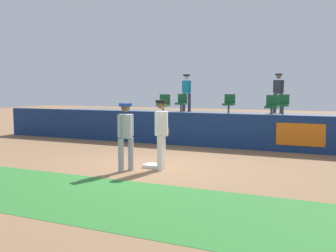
# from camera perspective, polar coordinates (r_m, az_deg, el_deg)

# --- Properties ---
(ground_plane) EXTENTS (60.00, 60.00, 0.00)m
(ground_plane) POSITION_cam_1_polar(r_m,az_deg,el_deg) (10.08, -1.97, -6.15)
(ground_plane) COLOR #846042
(grass_foreground_strip) EXTENTS (18.00, 2.80, 0.01)m
(grass_foreground_strip) POSITION_cam_1_polar(r_m,az_deg,el_deg) (7.56, -12.26, -10.19)
(grass_foreground_strip) COLOR #2D722D
(grass_foreground_strip) RESTS_ON ground_plane
(first_base) EXTENTS (0.40, 0.40, 0.08)m
(first_base) POSITION_cam_1_polar(r_m,az_deg,el_deg) (10.05, -2.35, -5.95)
(first_base) COLOR white
(first_base) RESTS_ON ground_plane
(player_fielder_home) EXTENTS (0.40, 0.57, 1.77)m
(player_fielder_home) POSITION_cam_1_polar(r_m,az_deg,el_deg) (9.64, -0.96, -0.53)
(player_fielder_home) COLOR white
(player_fielder_home) RESTS_ON ground_plane
(player_runner_visitor) EXTENTS (0.42, 0.45, 1.70)m
(player_runner_visitor) POSITION_cam_1_polar(r_m,az_deg,el_deg) (9.48, -6.36, -0.90)
(player_runner_visitor) COLOR #9EA3AD
(player_runner_visitor) RESTS_ON ground_plane
(field_wall) EXTENTS (18.00, 0.26, 1.20)m
(field_wall) POSITION_cam_1_polar(r_m,az_deg,el_deg) (13.62, 5.49, -0.57)
(field_wall) COLOR navy
(field_wall) RESTS_ON ground_plane
(bleacher_platform) EXTENTS (18.00, 4.80, 1.00)m
(bleacher_platform) POSITION_cam_1_polar(r_m,az_deg,el_deg) (16.08, 8.38, -0.06)
(bleacher_platform) COLOR #59595E
(bleacher_platform) RESTS_ON ground_plane
(seat_back_center) EXTENTS (0.47, 0.44, 0.84)m
(seat_back_center) POSITION_cam_1_polar(r_m,az_deg,el_deg) (16.66, 9.14, 3.46)
(seat_back_center) COLOR #4C4C51
(seat_back_center) RESTS_ON bleacher_platform
(seat_back_right) EXTENTS (0.45, 0.44, 0.84)m
(seat_back_right) POSITION_cam_1_polar(r_m,az_deg,el_deg) (16.22, 16.86, 3.24)
(seat_back_right) COLOR #4C4C51
(seat_back_right) RESTS_ON bleacher_platform
(seat_front_left) EXTENTS (0.46, 0.44, 0.84)m
(seat_front_left) POSITION_cam_1_polar(r_m,az_deg,el_deg) (15.74, -0.62, 3.42)
(seat_front_left) COLOR #4C4C51
(seat_front_left) RESTS_ON bleacher_platform
(seat_back_left) EXTENTS (0.44, 0.44, 0.84)m
(seat_back_left) POSITION_cam_1_polar(r_m,az_deg,el_deg) (17.37, 2.04, 3.60)
(seat_back_left) COLOR #4C4C51
(seat_back_left) RESTS_ON bleacher_platform
(seat_front_right) EXTENTS (0.45, 0.44, 0.84)m
(seat_front_right) POSITION_cam_1_polar(r_m,az_deg,el_deg) (14.46, 15.29, 3.04)
(seat_front_right) COLOR #4C4C51
(seat_front_right) RESTS_ON bleacher_platform
(spectator_hooded) EXTENTS (0.48, 0.39, 1.75)m
(spectator_hooded) POSITION_cam_1_polar(r_m,az_deg,el_deg) (18.07, 2.80, 5.39)
(spectator_hooded) COLOR #33384C
(spectator_hooded) RESTS_ON bleacher_platform
(spectator_capped) EXTENTS (0.47, 0.40, 1.73)m
(spectator_capped) POSITION_cam_1_polar(r_m,az_deg,el_deg) (17.39, 16.20, 5.15)
(spectator_capped) COLOR #33384C
(spectator_capped) RESTS_ON bleacher_platform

